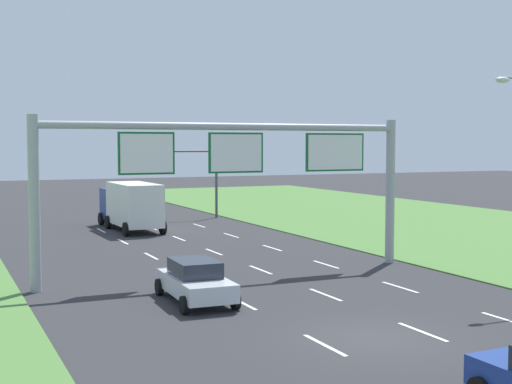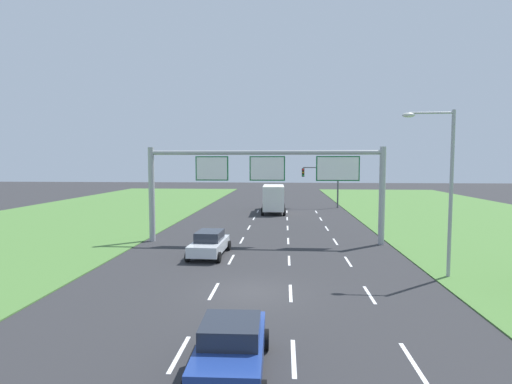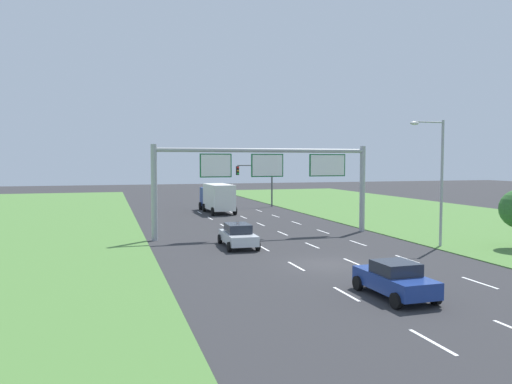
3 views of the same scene
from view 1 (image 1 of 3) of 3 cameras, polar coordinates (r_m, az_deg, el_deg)
The scene contains 8 objects.
ground_plane at distance 22.19m, azimuth 9.51°, elevation -11.47°, with size 200.00×200.00×0.00m, color #2D2D30.
lane_dashes_inner_left at distance 26.49m, azimuth -1.07°, elevation -8.87°, with size 0.14×50.40×0.01m.
lane_dashes_inner_right at distance 28.03m, azimuth 5.58°, elevation -8.17°, with size 0.14×50.40×0.01m.
lane_dashes_slip at distance 29.90m, azimuth 11.44°, elevation -7.47°, with size 0.14×50.40×0.01m.
car_near_red at distance 26.63m, azimuth -4.87°, elevation -7.09°, with size 2.23×4.53×1.56m.
box_truck at distance 48.92m, azimuth -10.00°, elevation -0.99°, with size 2.83×8.10×3.22m.
sign_gantry at distance 31.45m, azimuth -1.49°, elevation 2.20°, with size 17.24×0.44×7.00m.
traffic_light_mast at distance 55.43m, azimuth -5.05°, elevation 1.83°, with size 4.76×0.49×5.60m.
Camera 1 is at (-12.01, -17.71, 5.86)m, focal length 50.00 mm.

